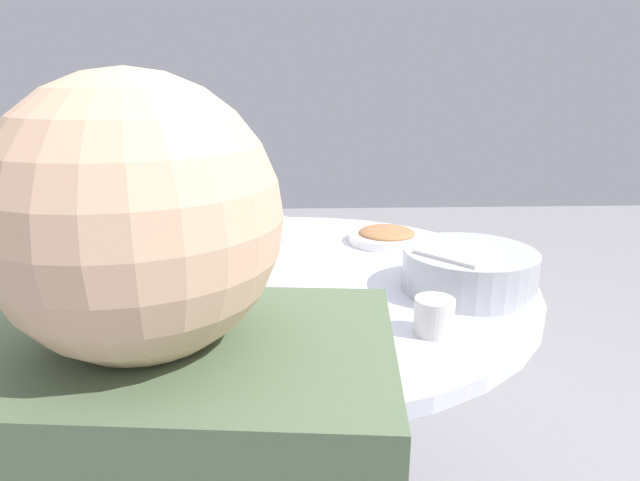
% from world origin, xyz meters
% --- Properties ---
extents(round_dining_table, '(1.16, 1.16, 0.76)m').
position_xyz_m(round_dining_table, '(0.00, 0.00, 0.63)').
color(round_dining_table, '#99999E').
rests_on(round_dining_table, ground).
extents(rice_bowl, '(0.30, 0.30, 0.10)m').
position_xyz_m(rice_bowl, '(-0.40, 0.11, 0.81)').
color(rice_bowl, '#B2B5BA').
rests_on(rice_bowl, round_dining_table).
extents(soup_bowl, '(0.27, 0.27, 0.06)m').
position_xyz_m(soup_bowl, '(0.11, -0.26, 0.79)').
color(soup_bowl, white).
rests_on(soup_bowl, round_dining_table).
extents(dish_greens, '(0.25, 0.25, 0.06)m').
position_xyz_m(dish_greens, '(0.23, 0.11, 0.78)').
color(dish_greens, white).
rests_on(dish_greens, round_dining_table).
extents(dish_eggplant, '(0.21, 0.21, 0.05)m').
position_xyz_m(dish_eggplant, '(0.06, 0.39, 0.78)').
color(dish_eggplant, silver).
rests_on(dish_eggplant, round_dining_table).
extents(dish_tofu_braise, '(0.23, 0.23, 0.04)m').
position_xyz_m(dish_tofu_braise, '(-0.28, -0.27, 0.78)').
color(dish_tofu_braise, white).
rests_on(dish_tofu_braise, round_dining_table).
extents(green_bottle, '(0.08, 0.08, 0.25)m').
position_xyz_m(green_bottle, '(0.30, 0.43, 0.86)').
color(green_bottle, '#2D8545').
rests_on(green_bottle, round_dining_table).
extents(tea_cup_near, '(0.08, 0.08, 0.07)m').
position_xyz_m(tea_cup_near, '(0.30, -0.39, 0.79)').
color(tea_cup_near, '#38548C').
rests_on(tea_cup_near, round_dining_table).
extents(tea_cup_far, '(0.07, 0.07, 0.07)m').
position_xyz_m(tea_cup_far, '(-0.27, 0.33, 0.79)').
color(tea_cup_far, silver).
rests_on(tea_cup_far, round_dining_table).
extents(tea_cup_side, '(0.06, 0.06, 0.07)m').
position_xyz_m(tea_cup_side, '(0.38, -0.24, 0.79)').
color(tea_cup_side, '#295190').
rests_on(tea_cup_side, round_dining_table).
extents(stool_for_diner_right, '(0.36, 0.36, 0.46)m').
position_xyz_m(stool_for_diner_right, '(0.46, -0.70, 0.23)').
color(stool_for_diner_right, brown).
rests_on(stool_for_diner_right, ground).
extents(diner_right, '(0.45, 0.46, 0.76)m').
position_xyz_m(diner_right, '(0.46, -0.70, 0.77)').
color(diner_right, '#2D333D').
rests_on(diner_right, stool_for_diner_right).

